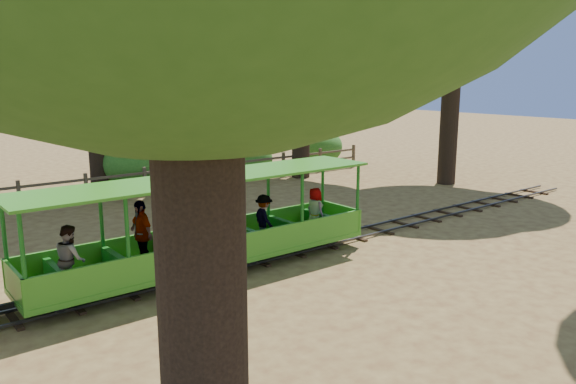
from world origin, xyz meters
TOP-DOWN VIEW (x-y plane):
  - ground at (0.00, 0.00)m, footprint 90.00×90.00m
  - track at (0.00, 0.00)m, footprint 22.00×1.00m
  - carriage_front at (-5.21, -0.01)m, footprint 3.76×1.54m
  - carriage_rear at (-1.18, -0.00)m, footprint 3.76×1.54m
  - fence at (0.00, 8.00)m, footprint 18.10×0.10m
  - shrub_mid_w at (-0.55, 9.30)m, footprint 2.93×2.25m
  - shrub_mid_e at (4.38, 9.30)m, footprint 1.81×1.40m
  - shrub_east at (8.05, 9.30)m, footprint 2.42×1.86m

SIDE VIEW (x-z plane):
  - ground at x=0.00m, z-range 0.00..0.00m
  - track at x=0.00m, z-range 0.02..0.12m
  - fence at x=0.00m, z-range 0.08..1.08m
  - shrub_mid_e at x=4.38m, z-range 0.00..1.26m
  - carriage_rear at x=-1.18m, z-range -0.19..1.76m
  - carriage_front at x=-5.21m, z-range -0.16..1.80m
  - shrub_east at x=8.05m, z-range 0.00..1.68m
  - shrub_mid_w at x=-0.55m, z-range 0.00..2.03m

